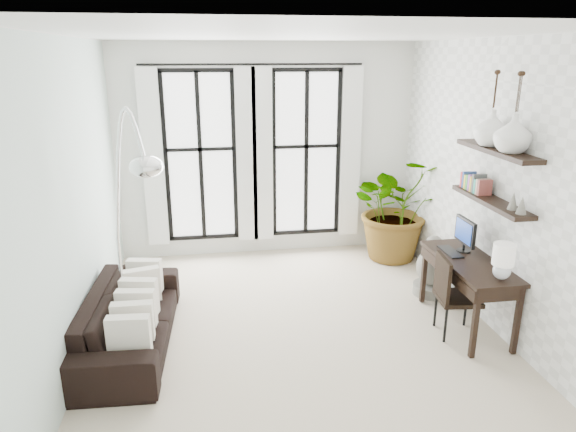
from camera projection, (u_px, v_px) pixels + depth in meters
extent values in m
plane|color=beige|center=(294.00, 328.00, 5.91)|extent=(5.00, 5.00, 0.00)
plane|color=white|center=(295.00, 34.00, 4.95)|extent=(5.00, 5.00, 0.00)
plane|color=silver|center=(72.00, 203.00, 5.09)|extent=(0.00, 5.00, 5.00)
plane|color=white|center=(492.00, 186.00, 5.77)|extent=(0.00, 5.00, 5.00)
plane|color=white|center=(267.00, 152.00, 7.79)|extent=(4.50, 0.00, 4.50)
cube|color=white|center=(200.00, 157.00, 7.62)|extent=(1.00, 0.02, 2.50)
cube|color=white|center=(153.00, 160.00, 7.43)|extent=(0.30, 0.04, 2.60)
cube|color=white|center=(247.00, 157.00, 7.63)|extent=(0.30, 0.04, 2.60)
cube|color=white|center=(306.00, 154.00, 7.86)|extent=(1.00, 0.02, 2.50)
cube|color=white|center=(263.00, 157.00, 7.67)|extent=(0.30, 0.04, 2.60)
cube|color=white|center=(351.00, 154.00, 7.87)|extent=(0.30, 0.04, 2.60)
cylinder|color=black|center=(253.00, 64.00, 7.26)|extent=(3.20, 0.03, 0.03)
cube|color=black|center=(491.00, 201.00, 5.54)|extent=(0.25, 1.30, 0.05)
cube|color=black|center=(497.00, 151.00, 5.38)|extent=(0.25, 1.30, 0.05)
cube|color=red|center=(467.00, 179.00, 6.03)|extent=(0.16, 0.04, 0.18)
cube|color=#2B4798|center=(469.00, 180.00, 5.98)|extent=(0.16, 0.04, 0.18)
cube|color=yellow|center=(471.00, 181.00, 5.94)|extent=(0.16, 0.03, 0.18)
cube|color=green|center=(473.00, 182.00, 5.90)|extent=(0.16, 0.04, 0.18)
cube|color=#A254C4|center=(475.00, 183.00, 5.86)|extent=(0.16, 0.04, 0.18)
cube|color=gold|center=(477.00, 184.00, 5.81)|extent=(0.16, 0.04, 0.18)
cube|color=#4F4F4F|center=(479.00, 185.00, 5.77)|extent=(0.16, 0.04, 0.18)
cube|color=teal|center=(481.00, 186.00, 5.73)|extent=(0.16, 0.04, 0.18)
cube|color=tan|center=(483.00, 187.00, 5.69)|extent=(0.16, 0.04, 0.18)
cube|color=brown|center=(485.00, 187.00, 5.64)|extent=(0.16, 0.04, 0.18)
cone|color=gray|center=(513.00, 201.00, 5.13)|extent=(0.10, 0.10, 0.18)
cone|color=gray|center=(522.00, 205.00, 4.99)|extent=(0.10, 0.10, 0.18)
imported|color=black|center=(130.00, 318.00, 5.49)|extent=(0.94, 2.18, 0.63)
cube|color=silver|center=(129.00, 336.00, 4.79)|extent=(0.40, 0.12, 0.40)
cube|color=silver|center=(133.00, 321.00, 5.06)|extent=(0.40, 0.12, 0.40)
cube|color=silver|center=(136.00, 308.00, 5.32)|extent=(0.40, 0.12, 0.40)
cube|color=silver|center=(139.00, 296.00, 5.58)|extent=(0.40, 0.12, 0.40)
cube|color=silver|center=(142.00, 285.00, 5.85)|extent=(0.40, 0.12, 0.40)
cube|color=silver|center=(145.00, 275.00, 6.11)|extent=(0.40, 0.12, 0.40)
imported|color=#2D7228|center=(397.00, 207.00, 7.74)|extent=(1.53, 1.35, 1.62)
cube|color=black|center=(470.00, 262.00, 5.73)|extent=(0.58, 1.38, 0.04)
cube|color=black|center=(467.00, 270.00, 5.76)|extent=(0.53, 1.32, 0.13)
cube|color=black|center=(475.00, 324.00, 5.22)|extent=(0.05, 0.05, 0.77)
cube|color=black|center=(517.00, 321.00, 5.29)|extent=(0.05, 0.05, 0.77)
cube|color=black|center=(424.00, 274.00, 6.42)|extent=(0.05, 0.05, 0.77)
cube|color=black|center=(459.00, 271.00, 6.49)|extent=(0.05, 0.05, 0.77)
cube|color=black|center=(465.00, 231.00, 5.91)|extent=(0.04, 0.42, 0.30)
cube|color=navy|center=(463.00, 231.00, 5.90)|extent=(0.00, 0.36, 0.24)
cube|color=black|center=(450.00, 252.00, 5.96)|extent=(0.15, 0.40, 0.02)
sphere|color=silver|center=(502.00, 272.00, 5.20)|extent=(0.18, 0.18, 0.18)
cylinder|color=white|center=(504.00, 254.00, 5.15)|extent=(0.22, 0.22, 0.22)
cube|color=black|center=(458.00, 298.00, 5.67)|extent=(0.49, 0.49, 0.05)
cube|color=black|center=(442.00, 278.00, 5.59)|extent=(0.09, 0.44, 0.49)
cylinder|color=black|center=(448.00, 326.00, 5.55)|extent=(0.03, 0.03, 0.41)
cylinder|color=black|center=(478.00, 324.00, 5.61)|extent=(0.03, 0.03, 0.41)
cylinder|color=black|center=(434.00, 311.00, 5.88)|extent=(0.03, 0.03, 0.41)
cylinder|color=black|center=(463.00, 309.00, 5.94)|extent=(0.03, 0.03, 0.41)
cylinder|color=silver|center=(127.00, 325.00, 5.87)|extent=(0.38, 0.38, 0.11)
cylinder|color=silver|center=(122.00, 283.00, 5.71)|extent=(0.04, 0.04, 1.05)
ellipsoid|color=silver|center=(146.00, 167.00, 5.09)|extent=(0.34, 0.34, 0.22)
cylinder|color=gray|center=(430.00, 289.00, 6.75)|extent=(0.45, 0.45, 0.13)
ellipsoid|color=gray|center=(432.00, 267.00, 6.65)|extent=(0.40, 0.40, 0.49)
sphere|color=gray|center=(434.00, 244.00, 6.56)|extent=(0.22, 0.22, 0.22)
imported|color=white|center=(513.00, 134.00, 5.08)|extent=(0.37, 0.37, 0.38)
imported|color=white|center=(492.00, 128.00, 5.45)|extent=(0.37, 0.37, 0.38)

